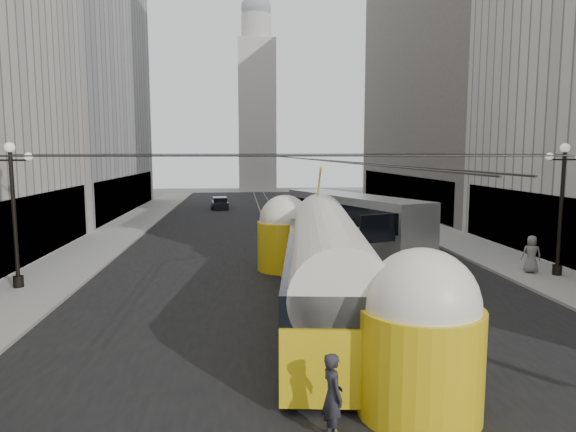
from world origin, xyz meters
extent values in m
cube|color=black|center=(0.00, 32.50, 0.00)|extent=(20.00, 85.00, 0.02)
cube|color=gray|center=(-12.00, 36.00, 0.07)|extent=(4.00, 72.00, 0.15)
cube|color=gray|center=(12.00, 36.00, 0.07)|extent=(4.00, 72.00, 0.15)
cube|color=gray|center=(-0.75, 32.50, 0.00)|extent=(0.12, 85.00, 0.04)
cube|color=gray|center=(0.75, 32.50, 0.00)|extent=(0.12, 85.00, 0.04)
cube|color=black|center=(-14.05, 24.00, 2.00)|extent=(0.10, 18.00, 3.60)
cube|color=#999999|center=(-20.00, 48.00, 14.00)|extent=(12.00, 28.00, 28.00)
cube|color=black|center=(-14.05, 48.00, 2.00)|extent=(0.10, 25.20, 3.60)
cube|color=black|center=(14.05, 22.00, 2.00)|extent=(0.10, 18.00, 3.60)
cube|color=#514C47|center=(20.00, 48.00, 16.00)|extent=(12.00, 32.00, 32.00)
cube|color=black|center=(14.05, 48.00, 2.00)|extent=(0.10, 28.80, 3.60)
cube|color=#B2AFA8|center=(0.00, 80.00, 12.00)|extent=(6.00, 6.00, 24.00)
cylinder|color=#B2AFA8|center=(0.00, 80.00, 26.00)|extent=(4.80, 4.80, 4.00)
sphere|color=gray|center=(0.00, 80.00, 28.96)|extent=(4.80, 4.80, 4.80)
cylinder|color=black|center=(-12.60, 18.00, 3.15)|extent=(0.18, 0.18, 6.00)
cylinder|color=black|center=(-12.60, 18.00, 0.40)|extent=(0.44, 0.44, 0.50)
cylinder|color=black|center=(-12.60, 18.00, 5.75)|extent=(1.60, 0.08, 0.08)
sphere|color=white|center=(-12.60, 18.00, 6.30)|extent=(0.44, 0.44, 0.44)
sphere|color=white|center=(-11.85, 18.00, 5.90)|extent=(0.36, 0.36, 0.36)
cylinder|color=black|center=(12.60, 18.00, 3.15)|extent=(0.18, 0.18, 6.00)
cylinder|color=black|center=(12.60, 18.00, 0.40)|extent=(0.44, 0.44, 0.50)
cylinder|color=black|center=(12.60, 18.00, 5.75)|extent=(1.60, 0.08, 0.08)
sphere|color=white|center=(12.60, 18.00, 6.30)|extent=(0.44, 0.44, 0.44)
sphere|color=white|center=(11.85, 18.00, 5.90)|extent=(0.36, 0.36, 0.36)
cylinder|color=black|center=(0.00, 4.00, 6.00)|extent=(25.00, 0.03, 0.03)
cylinder|color=black|center=(0.00, 18.00, 6.00)|extent=(25.00, 0.03, 0.03)
cylinder|color=black|center=(0.00, 32.00, 6.00)|extent=(25.00, 0.03, 0.03)
cylinder|color=black|center=(0.00, 46.00, 6.00)|extent=(25.00, 0.03, 0.03)
cylinder|color=black|center=(0.00, 36.00, 5.80)|extent=(0.03, 72.00, 0.03)
cylinder|color=black|center=(0.40, 36.00, 5.80)|extent=(0.03, 72.00, 0.03)
cube|color=gold|center=(0.44, 13.42, 1.16)|extent=(4.71, 15.69, 1.88)
cube|color=black|center=(0.44, 13.42, 0.28)|extent=(4.65, 15.23, 0.33)
cube|color=black|center=(0.44, 13.42, 2.37)|extent=(4.70, 15.46, 0.94)
cylinder|color=silver|center=(0.44, 13.42, 2.70)|extent=(4.35, 15.42, 2.54)
cylinder|color=gold|center=(1.35, 5.84, 1.27)|extent=(2.87, 2.87, 2.54)
sphere|color=silver|center=(1.35, 5.84, 2.59)|extent=(2.65, 2.65, 2.65)
cylinder|color=gold|center=(-0.48, 20.99, 1.27)|extent=(2.87, 2.87, 2.54)
sphere|color=silver|center=(-0.48, 20.99, 2.59)|extent=(2.65, 2.65, 2.65)
sphere|color=#FFF2BF|center=(1.49, 4.70, 0.94)|extent=(0.36, 0.36, 0.36)
cube|color=#B5B9BB|center=(4.60, 27.76, 1.69)|extent=(7.40, 13.19, 3.28)
cube|color=black|center=(4.60, 27.76, 2.24)|extent=(7.24, 12.77, 1.20)
cube|color=black|center=(4.60, 21.26, 2.08)|extent=(2.37, 1.02, 1.53)
cylinder|color=black|center=(3.24, 23.37, 0.55)|extent=(0.30, 1.09, 1.09)
cylinder|color=black|center=(5.97, 23.37, 0.55)|extent=(0.30, 1.09, 1.09)
cylinder|color=black|center=(3.24, 32.15, 0.55)|extent=(0.30, 1.09, 1.09)
cylinder|color=black|center=(5.97, 32.15, 0.55)|extent=(0.30, 1.09, 1.09)
cube|color=white|center=(2.27, 41.04, 0.52)|extent=(3.45, 5.26, 0.86)
cube|color=black|center=(2.27, 41.04, 1.13)|extent=(2.52, 3.10, 0.82)
cylinder|color=black|center=(1.37, 39.38, 0.35)|extent=(0.22, 0.69, 0.69)
cylinder|color=black|center=(3.17, 39.38, 0.35)|extent=(0.22, 0.69, 0.69)
cylinder|color=black|center=(1.37, 42.69, 0.35)|extent=(0.22, 0.69, 0.69)
cylinder|color=black|center=(3.17, 42.69, 0.35)|extent=(0.22, 0.69, 0.69)
cube|color=black|center=(-5.05, 51.28, 0.43)|extent=(2.04, 4.18, 0.72)
cube|color=black|center=(-5.05, 51.28, 0.94)|extent=(1.67, 2.35, 0.68)
cylinder|color=black|center=(-5.80, 49.91, 0.29)|extent=(0.22, 0.57, 0.57)
cylinder|color=black|center=(-4.30, 49.91, 0.29)|extent=(0.22, 0.57, 0.57)
cylinder|color=black|center=(-5.80, 52.65, 0.29)|extent=(0.22, 0.57, 0.57)
cylinder|color=black|center=(-4.30, 52.65, 0.29)|extent=(0.22, 0.57, 0.57)
imported|color=black|center=(-0.84, 5.00, 0.94)|extent=(0.60, 0.77, 1.88)
imported|color=slate|center=(11.58, 18.57, 1.08)|extent=(1.04, 0.83, 1.86)
camera|label=1|loc=(-2.73, -5.19, 6.04)|focal=32.00mm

